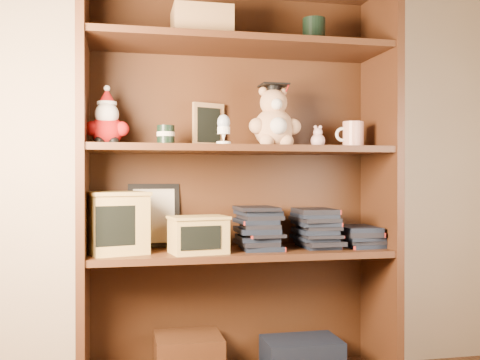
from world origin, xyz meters
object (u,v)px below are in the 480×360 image
at_px(bookcase, 237,190).
at_px(grad_teddy_bear, 274,122).
at_px(treats_box, 116,222).
at_px(teacher_mug, 353,135).

xyz_separation_m(bookcase, grad_teddy_bear, (0.14, -0.06, 0.27)).
distance_m(grad_teddy_bear, treats_box, 0.71).
xyz_separation_m(bookcase, teacher_mug, (0.47, -0.05, 0.22)).
bearing_deg(treats_box, bookcase, 6.32).
height_order(bookcase, grad_teddy_bear, bookcase).
bearing_deg(grad_teddy_bear, bookcase, 156.95).
xyz_separation_m(bookcase, treats_box, (-0.47, -0.05, -0.11)).
distance_m(bookcase, teacher_mug, 0.52).
relative_size(bookcase, teacher_mug, 13.53).
bearing_deg(treats_box, grad_teddy_bear, -0.63).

